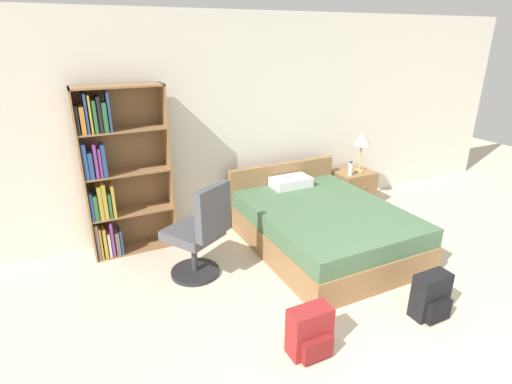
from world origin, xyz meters
TOP-DOWN VIEW (x-y plane):
  - wall_back at (0.00, 3.23)m, footprint 9.00×0.06m
  - bookshelf at (-1.58, 2.99)m, footprint 0.92×0.30m
  - bed at (0.51, 2.10)m, footprint 1.52×2.01m
  - office_chair at (-0.95, 2.08)m, footprint 0.68×0.72m
  - nightstand at (1.62, 2.91)m, footprint 0.54×0.49m
  - table_lamp at (1.69, 2.87)m, footprint 0.24×0.24m
  - water_bottle at (1.47, 2.79)m, footprint 0.06×0.06m
  - backpack_black at (0.65, 0.60)m, footprint 0.32×0.22m
  - backpack_red at (-0.55, 0.70)m, footprint 0.34×0.24m

SIDE VIEW (x-z plane):
  - backpack_red at x=-0.55m, z-range -0.01..0.39m
  - backpack_black at x=0.65m, z-range -0.01..0.40m
  - nightstand at x=1.62m, z-range 0.00..0.52m
  - bed at x=0.51m, z-range -0.12..0.65m
  - office_chair at x=-0.95m, z-range -0.03..1.00m
  - water_bottle at x=1.47m, z-range 0.51..0.71m
  - bookshelf at x=-1.58m, z-range -0.01..1.85m
  - table_lamp at x=1.69m, z-range 0.69..1.27m
  - wall_back at x=0.00m, z-range 0.00..2.60m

